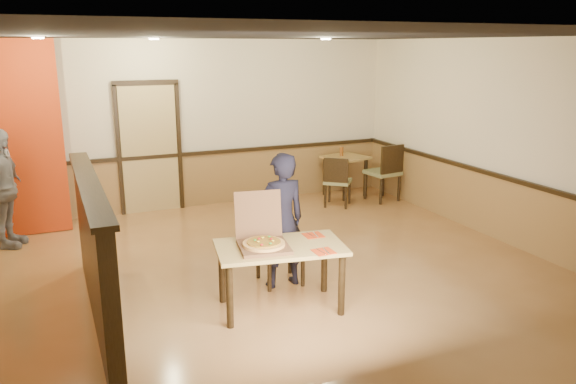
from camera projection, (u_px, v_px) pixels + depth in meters
name	position (u px, v px, depth m)	size (l,w,h in m)	color
floor	(275.00, 279.00, 6.68)	(7.00, 7.00, 0.00)	#B77F47
ceiling	(273.00, 35.00, 5.97)	(7.00, 7.00, 0.00)	black
wall_back	(196.00, 125.00, 9.43)	(7.00, 7.00, 0.00)	beige
wall_right	(511.00, 143.00, 7.66)	(7.00, 7.00, 0.00)	beige
wainscot_back	(199.00, 180.00, 9.64)	(7.00, 0.04, 0.90)	olive
chair_rail_back	(198.00, 153.00, 9.50)	(7.00, 0.06, 0.06)	black
wainscot_right	(503.00, 210.00, 7.89)	(0.04, 7.00, 0.90)	olive
chair_rail_right	(505.00, 178.00, 7.77)	(0.06, 7.00, 0.06)	black
back_door	(150.00, 149.00, 9.17)	(0.90, 0.06, 2.10)	tan
booth_partition	(94.00, 250.00, 5.54)	(0.20, 3.10, 1.44)	black
red_accent_panel	(2.00, 140.00, 7.87)	(1.60, 0.20, 2.78)	#BD340D
spot_a	(38.00, 38.00, 6.68)	(0.14, 0.14, 0.02)	beige
spot_b	(154.00, 39.00, 7.88)	(0.14, 0.14, 0.02)	beige
spot_c	(326.00, 39.00, 7.84)	(0.14, 0.14, 0.02)	beige
main_table	(280.00, 255.00, 5.79)	(1.41, 0.95, 0.70)	tan
diner_chair	(278.00, 236.00, 6.53)	(0.51, 0.51, 0.99)	olive
side_chair_left	(337.00, 180.00, 9.55)	(0.61, 0.61, 0.87)	olive
side_chair_right	(386.00, 170.00, 9.88)	(0.58, 0.58, 1.03)	olive
side_table	(345.00, 166.00, 10.25)	(0.84, 0.84, 0.74)	tan
diner	(281.00, 221.00, 6.33)	(0.57, 0.37, 1.56)	black
passerby	(3.00, 189.00, 7.55)	(0.96, 0.40, 1.64)	gray
pizza_box	(263.00, 241.00, 5.71)	(0.58, 0.66, 0.52)	brown
pizza	(264.00, 244.00, 5.66)	(0.43, 0.43, 0.03)	#EBAE55
napkin_near	(324.00, 251.00, 5.59)	(0.20, 0.20, 0.01)	red
napkin_far	(313.00, 235.00, 6.07)	(0.21, 0.21, 0.01)	red
condiment	(342.00, 151.00, 10.24)	(0.07, 0.07, 0.16)	brown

